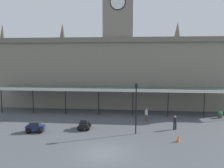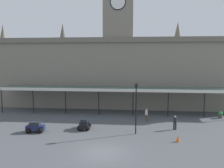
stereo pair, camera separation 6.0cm
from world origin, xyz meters
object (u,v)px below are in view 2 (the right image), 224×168
at_px(pedestrian_crossing_forecourt, 175,122).
at_px(victorian_lamppost, 136,103).
at_px(car_navy_sedan, 35,128).
at_px(planter_by_canopy, 220,115).
at_px(car_black_sedan, 84,125).
at_px(traffic_cone, 178,139).
at_px(pedestrian_near_entrance, 146,114).

distance_m(pedestrian_crossing_forecourt, victorian_lamppost, 5.61).
height_order(pedestrian_crossing_forecourt, victorian_lamppost, victorian_lamppost).
xyz_separation_m(car_navy_sedan, planter_by_canopy, (23.07, 8.55, -0.01)).
xyz_separation_m(car_black_sedan, pedestrian_crossing_forecourt, (10.61, 0.78, 0.41)).
distance_m(car_black_sedan, planter_by_canopy, 19.09).
bearing_deg(planter_by_canopy, traffic_cone, -126.69).
distance_m(victorian_lamppost, planter_by_canopy, 14.58).
xyz_separation_m(car_navy_sedan, traffic_cone, (15.52, -1.59, -0.17)).
distance_m(pedestrian_near_entrance, planter_by_canopy, 10.66).
distance_m(pedestrian_crossing_forecourt, traffic_cone, 4.13).
height_order(car_black_sedan, pedestrian_crossing_forecourt, pedestrian_crossing_forecourt).
height_order(pedestrian_crossing_forecourt, pedestrian_near_entrance, same).
bearing_deg(pedestrian_near_entrance, car_navy_sedan, -154.46).
bearing_deg(victorian_lamppost, traffic_cone, -26.16).
relative_size(car_navy_sedan, traffic_cone, 3.19).
xyz_separation_m(car_black_sedan, victorian_lamppost, (6.04, -1.22, 2.97)).
distance_m(car_navy_sedan, victorian_lamppost, 11.69).
bearing_deg(car_black_sedan, victorian_lamppost, -11.39).
bearing_deg(pedestrian_near_entrance, planter_by_canopy, 13.43).
bearing_deg(planter_by_canopy, victorian_lamppost, -145.63).
xyz_separation_m(pedestrian_crossing_forecourt, planter_by_canopy, (7.21, 6.07, -0.42)).
relative_size(car_navy_sedan, victorian_lamppost, 0.38).
distance_m(car_navy_sedan, pedestrian_near_entrance, 14.09).
height_order(victorian_lamppost, planter_by_canopy, victorian_lamppost).
bearing_deg(traffic_cone, pedestrian_near_entrance, 110.16).
height_order(car_black_sedan, victorian_lamppost, victorian_lamppost).
bearing_deg(car_black_sedan, traffic_cone, -17.79).
xyz_separation_m(pedestrian_near_entrance, victorian_lamppost, (-1.42, -5.58, 2.57)).
xyz_separation_m(car_black_sedan, traffic_cone, (10.27, -3.30, -0.17)).
relative_size(pedestrian_crossing_forecourt, victorian_lamppost, 0.29).
height_order(car_navy_sedan, pedestrian_crossing_forecourt, pedestrian_crossing_forecourt).
height_order(car_navy_sedan, victorian_lamppost, victorian_lamppost).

